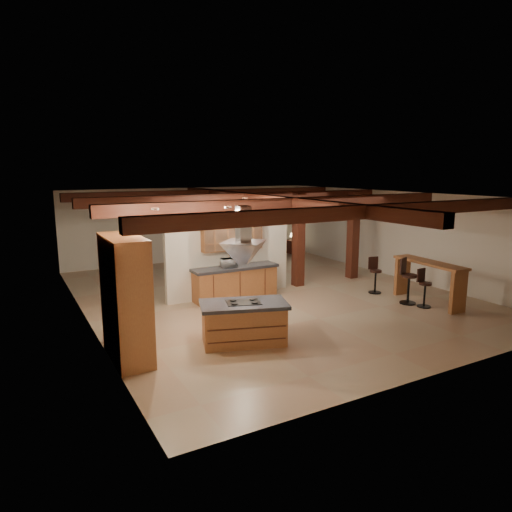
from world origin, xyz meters
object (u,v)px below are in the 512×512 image
at_px(kitchen_island, 244,322).
at_px(bar_counter, 429,275).
at_px(dining_table, 237,265).
at_px(sofa, 248,250).

xyz_separation_m(kitchen_island, bar_counter, (5.77, 0.15, 0.33)).
height_order(dining_table, bar_counter, bar_counter).
relative_size(sofa, bar_counter, 0.91).
distance_m(dining_table, sofa, 3.22).
bearing_deg(bar_counter, dining_table, 118.02).
xyz_separation_m(kitchen_island, sofa, (4.59, 8.46, -0.16)).
bearing_deg(bar_counter, kitchen_island, -178.49).
relative_size(dining_table, bar_counter, 0.81).
bearing_deg(sofa, kitchen_island, 42.21).
xyz_separation_m(sofa, bar_counter, (1.18, -8.31, 0.49)).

